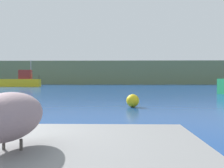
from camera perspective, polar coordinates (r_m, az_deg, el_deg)
hillside_backdrop at (r=64.86m, az=-0.86°, el=2.58°), size 140.00×12.90×5.83m
pelican at (r=2.46m, az=-23.34°, el=-6.74°), size 0.60×1.31×0.90m
fishing_boat_yellow at (r=45.45m, az=-21.18°, el=0.64°), size 7.97×3.31×4.70m
mooring_buoy at (r=11.73m, az=4.93°, el=-3.95°), size 0.62×0.62×0.62m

